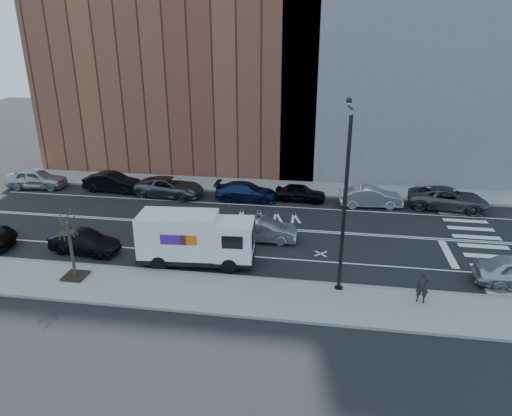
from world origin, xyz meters
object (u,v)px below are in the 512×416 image
(far_parked_b, at_px, (113,182))
(driving_sedan, at_px, (261,230))
(fedex_van, at_px, (195,238))
(pedestrian, at_px, (423,287))
(far_parked_a, at_px, (37,179))

(far_parked_b, height_order, driving_sedan, far_parked_b)
(fedex_van, bearing_deg, pedestrian, -15.85)
(fedex_van, distance_m, pedestrian, 12.28)
(fedex_van, xyz_separation_m, driving_sedan, (3.24, 3.67, -0.83))
(far_parked_b, xyz_separation_m, pedestrian, (22.49, -13.92, 0.19))
(fedex_van, height_order, driving_sedan, fedex_van)
(fedex_van, distance_m, driving_sedan, 4.96)
(far_parked_b, bearing_deg, fedex_van, -133.73)
(far_parked_b, relative_size, driving_sedan, 1.05)
(fedex_van, height_order, pedestrian, fedex_van)
(pedestrian, bearing_deg, driving_sedan, 156.89)
(far_parked_a, xyz_separation_m, far_parked_b, (6.80, 0.19, -0.05))
(far_parked_a, bearing_deg, fedex_van, -128.32)
(far_parked_a, bearing_deg, far_parked_b, -93.62)
(far_parked_a, bearing_deg, driving_sedan, -115.53)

